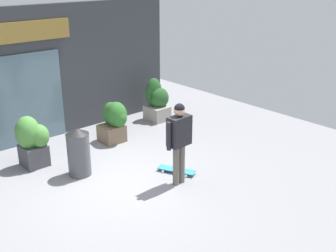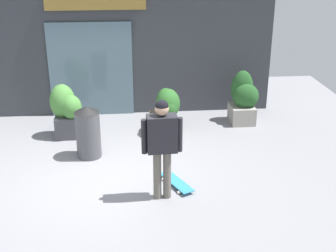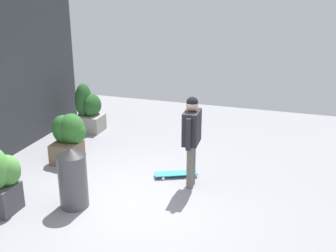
# 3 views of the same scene
# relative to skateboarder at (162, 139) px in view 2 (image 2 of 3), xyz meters

# --- Properties ---
(ground_plane) EXTENTS (12.00, 12.00, 0.00)m
(ground_plane) POSITION_rel_skateboarder_xyz_m (-0.81, 0.80, -1.04)
(ground_plane) COLOR gray
(building_facade) EXTENTS (7.50, 0.31, 3.29)m
(building_facade) POSITION_rel_skateboarder_xyz_m (-0.84, 4.13, 0.59)
(building_facade) COLOR #383A3F
(building_facade) RESTS_ON ground_plane
(skateboarder) EXTENTS (0.65, 0.28, 1.69)m
(skateboarder) POSITION_rel_skateboarder_xyz_m (0.00, 0.00, 0.00)
(skateboarder) COLOR #666056
(skateboarder) RESTS_ON ground_plane
(skateboard) EXTENTS (0.55, 0.84, 0.08)m
(skateboard) POSITION_rel_skateboarder_xyz_m (0.28, 0.37, -0.98)
(skateboard) COLOR teal
(skateboard) RESTS_ON ground_plane
(planter_box_left) EXTENTS (0.64, 0.71, 1.03)m
(planter_box_left) POSITION_rel_skateboarder_xyz_m (0.30, 2.66, -0.47)
(planter_box_left) COLOR brown
(planter_box_left) RESTS_ON ground_plane
(planter_box_right) EXTENTS (0.67, 0.60, 1.15)m
(planter_box_right) POSITION_rel_skateboarder_xyz_m (-1.83, 2.70, -0.44)
(planter_box_right) COLOR #47474C
(planter_box_right) RESTS_ON ground_plane
(planter_box_mid) EXTENTS (0.63, 0.66, 1.19)m
(planter_box_mid) POSITION_rel_skateboarder_xyz_m (2.14, 3.19, -0.47)
(planter_box_mid) COLOR gray
(planter_box_mid) RESTS_ON ground_plane
(trash_bin) EXTENTS (0.48, 0.48, 1.04)m
(trash_bin) POSITION_rel_skateboarder_xyz_m (-1.30, 1.66, -0.52)
(trash_bin) COLOR #4C4C51
(trash_bin) RESTS_ON ground_plane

